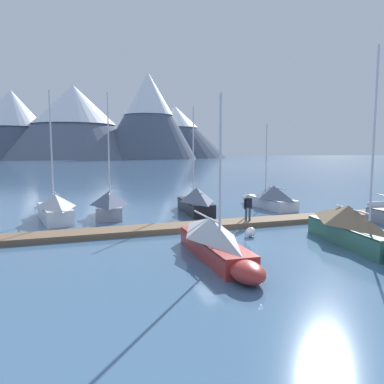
# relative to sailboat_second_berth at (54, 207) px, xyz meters

# --- Properties ---
(ground_plane) EXTENTS (700.00, 700.00, 0.00)m
(ground_plane) POSITION_rel_sailboat_second_berth_xyz_m (8.87, -9.17, -0.86)
(ground_plane) COLOR #426689
(mountain_west_summit) EXTENTS (69.98, 69.98, 42.85)m
(mountain_west_summit) POSITION_rel_sailboat_second_berth_xyz_m (-46.95, 229.46, 22.01)
(mountain_west_summit) COLOR #424C60
(mountain_west_summit) RESTS_ON ground
(mountain_central_massif) EXTENTS (92.71, 92.71, 46.28)m
(mountain_central_massif) POSITION_rel_sailboat_second_berth_xyz_m (-9.17, 221.96, 23.83)
(mountain_central_massif) COLOR slate
(mountain_central_massif) RESTS_ON ground
(mountain_shoulder_ridge) EXTENTS (60.84, 60.84, 53.90)m
(mountain_shoulder_ridge) POSITION_rel_sailboat_second_berth_xyz_m (36.38, 208.51, 27.68)
(mountain_shoulder_ridge) COLOR #4C566B
(mountain_shoulder_ridge) RESTS_ON ground
(mountain_east_summit) EXTENTS (76.61, 76.61, 37.14)m
(mountain_east_summit) POSITION_rel_sailboat_second_berth_xyz_m (59.93, 238.27, 18.49)
(mountain_east_summit) COLOR #424C60
(mountain_east_summit) RESTS_ON ground
(dock) EXTENTS (27.65, 4.10, 0.30)m
(dock) POSITION_rel_sailboat_second_berth_xyz_m (8.87, -5.17, -0.71)
(dock) COLOR brown
(dock) RESTS_ON ground
(sailboat_second_berth) EXTENTS (3.11, 6.66, 8.69)m
(sailboat_second_berth) POSITION_rel_sailboat_second_berth_xyz_m (0.00, 0.00, 0.00)
(sailboat_second_berth) COLOR white
(sailboat_second_berth) RESTS_ON ground
(sailboat_mid_dock_port) EXTENTS (2.18, 5.83, 8.81)m
(sailboat_mid_dock_port) POSITION_rel_sailboat_second_berth_xyz_m (3.73, 0.62, 0.01)
(sailboat_mid_dock_port) COLOR #93939E
(sailboat_mid_dock_port) RESTS_ON ground
(sailboat_mid_dock_starboard) EXTENTS (1.81, 7.35, 7.02)m
(sailboat_mid_dock_starboard) POSITION_rel_sailboat_second_berth_xyz_m (7.75, -11.35, -0.05)
(sailboat_mid_dock_starboard) COLOR #B2332D
(sailboat_mid_dock_starboard) RESTS_ON ground
(sailboat_far_berth) EXTENTS (1.90, 6.27, 8.02)m
(sailboat_far_berth) POSITION_rel_sailboat_second_berth_xyz_m (10.06, 0.47, 0.08)
(sailboat_far_berth) COLOR black
(sailboat_far_berth) RESTS_ON ground
(sailboat_outer_slip) EXTENTS (2.28, 7.60, 9.33)m
(sailboat_outer_slip) POSITION_rel_sailboat_second_berth_xyz_m (15.09, -11.14, 0.05)
(sailboat_outer_slip) COLOR #336B56
(sailboat_outer_slip) RESTS_ON ground
(sailboat_end_of_dock) EXTENTS (2.63, 6.67, 6.86)m
(sailboat_end_of_dock) POSITION_rel_sailboat_second_berth_xyz_m (16.71, 1.35, 0.00)
(sailboat_end_of_dock) COLOR silver
(sailboat_end_of_dock) RESTS_ON ground
(person_on_dock) EXTENTS (0.58, 0.29, 1.69)m
(person_on_dock) POSITION_rel_sailboat_second_berth_xyz_m (11.94, -5.22, 0.41)
(person_on_dock) COLOR #384256
(person_on_dock) RESTS_ON dock
(mooring_buoy_channel_marker) EXTENTS (0.53, 0.53, 0.61)m
(mooring_buoy_channel_marker) POSITION_rel_sailboat_second_berth_xyz_m (10.90, -8.06, -0.59)
(mooring_buoy_channel_marker) COLOR white
(mooring_buoy_channel_marker) RESTS_ON ground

